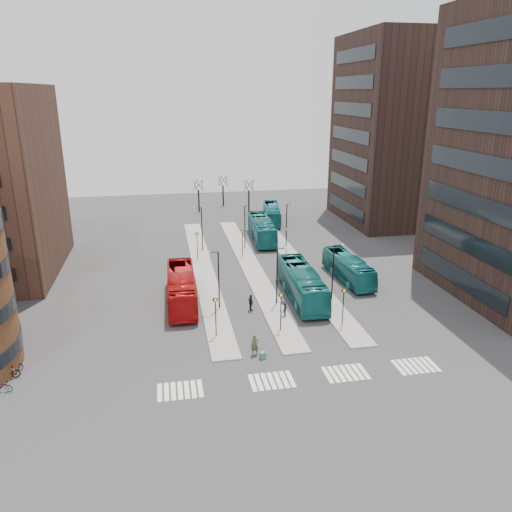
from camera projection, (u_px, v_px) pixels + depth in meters
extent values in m
plane|color=#2E2E31|center=(298.00, 410.00, 34.85)|extent=(160.00, 160.00, 0.00)
cube|color=gray|center=(203.00, 270.00, 62.10)|extent=(2.50, 45.00, 0.15)
cube|color=gray|center=(251.00, 267.00, 63.16)|extent=(2.50, 45.00, 0.15)
cube|color=gray|center=(297.00, 264.00, 64.22)|extent=(2.50, 45.00, 0.15)
cube|color=navy|center=(263.00, 355.00, 41.52)|extent=(0.57, 0.51, 0.59)
imported|color=#AD0D0D|center=(181.00, 288.00, 52.12)|extent=(3.04, 12.06, 3.34)
imported|color=#13605E|center=(302.00, 283.00, 53.17)|extent=(3.23, 12.38, 3.43)
imported|color=#146165|center=(262.00, 229.00, 74.14)|extent=(3.52, 12.24, 3.37)
imported|color=#146367|center=(348.00, 268.00, 58.53)|extent=(3.05, 10.61, 2.92)
imported|color=#166971|center=(272.00, 214.00, 84.42)|extent=(4.20, 10.88, 2.96)
imported|color=#444228|center=(255.00, 345.00, 41.93)|extent=(0.69, 0.47, 1.86)
imported|color=black|center=(182.00, 307.00, 49.64)|extent=(0.81, 0.64, 1.64)
imported|color=black|center=(251.00, 303.00, 50.42)|extent=(0.64, 1.09, 1.74)
imported|color=black|center=(284.00, 309.00, 49.10)|extent=(1.10, 1.25, 1.67)
imported|color=gray|center=(2.00, 386.00, 36.95)|extent=(1.77, 1.02, 0.88)
imported|color=gray|center=(8.00, 373.00, 38.47)|extent=(1.86, 0.83, 1.08)
imported|color=gray|center=(13.00, 364.00, 39.88)|extent=(1.84, 1.11, 0.91)
cube|color=silver|center=(160.00, 392.00, 36.91)|extent=(0.35, 2.40, 0.01)
cube|color=silver|center=(167.00, 392.00, 36.99)|extent=(0.35, 2.40, 0.01)
cube|color=silver|center=(173.00, 391.00, 37.08)|extent=(0.35, 2.40, 0.01)
cube|color=silver|center=(180.00, 390.00, 37.17)|extent=(0.35, 2.40, 0.01)
cube|color=silver|center=(187.00, 390.00, 37.26)|extent=(0.35, 2.40, 0.01)
cube|color=silver|center=(194.00, 389.00, 37.35)|extent=(0.35, 2.40, 0.01)
cube|color=silver|center=(200.00, 388.00, 37.43)|extent=(0.35, 2.40, 0.01)
cube|color=silver|center=(253.00, 383.00, 38.14)|extent=(0.35, 2.40, 0.01)
cube|color=silver|center=(259.00, 382.00, 38.23)|extent=(0.35, 2.40, 0.01)
cube|color=silver|center=(265.00, 381.00, 38.31)|extent=(0.35, 2.40, 0.01)
cube|color=silver|center=(272.00, 381.00, 38.40)|extent=(0.35, 2.40, 0.01)
cube|color=silver|center=(278.00, 380.00, 38.49)|extent=(0.35, 2.40, 0.01)
cube|color=silver|center=(284.00, 379.00, 38.58)|extent=(0.35, 2.40, 0.01)
cube|color=silver|center=(291.00, 379.00, 38.67)|extent=(0.35, 2.40, 0.01)
cube|color=silver|center=(328.00, 375.00, 39.19)|extent=(0.35, 2.40, 0.01)
cube|color=silver|center=(334.00, 374.00, 39.28)|extent=(0.35, 2.40, 0.01)
cube|color=silver|center=(340.00, 374.00, 39.37)|extent=(0.35, 2.40, 0.01)
cube|color=silver|center=(346.00, 373.00, 39.46)|extent=(0.35, 2.40, 0.01)
cube|color=silver|center=(352.00, 372.00, 39.55)|extent=(0.35, 2.40, 0.01)
cube|color=silver|center=(358.00, 372.00, 39.63)|extent=(0.35, 2.40, 0.01)
cube|color=silver|center=(364.00, 371.00, 39.72)|extent=(0.35, 2.40, 0.01)
cube|color=silver|center=(399.00, 367.00, 40.25)|extent=(0.35, 2.40, 0.01)
cube|color=silver|center=(404.00, 367.00, 40.34)|extent=(0.35, 2.40, 0.01)
cube|color=silver|center=(410.00, 366.00, 40.43)|extent=(0.35, 2.40, 0.01)
cube|color=silver|center=(416.00, 366.00, 40.52)|extent=(0.35, 2.40, 0.01)
cube|color=silver|center=(421.00, 365.00, 40.60)|extent=(0.35, 2.40, 0.01)
cube|color=silver|center=(427.00, 364.00, 40.69)|extent=(0.35, 2.40, 0.01)
cube|color=silver|center=(433.00, 364.00, 40.78)|extent=(0.35, 2.40, 0.01)
cube|color=black|center=(459.00, 277.00, 52.85)|extent=(0.12, 16.00, 2.00)
cube|color=black|center=(464.00, 241.00, 51.59)|extent=(0.12, 16.00, 2.00)
cube|color=black|center=(469.00, 203.00, 50.33)|extent=(0.12, 16.00, 2.00)
cube|color=black|center=(474.00, 163.00, 49.07)|extent=(0.12, 16.00, 2.00)
cube|color=black|center=(480.00, 121.00, 47.82)|extent=(0.12, 16.00, 2.00)
cube|color=black|center=(486.00, 77.00, 46.56)|extent=(0.12, 16.00, 2.00)
cube|color=black|center=(493.00, 30.00, 45.30)|extent=(0.12, 16.00, 2.00)
cube|color=black|center=(408.00, 131.00, 82.40)|extent=(20.00, 20.00, 30.00)
cube|color=black|center=(346.00, 207.00, 84.56)|extent=(0.12, 16.00, 2.00)
cube|color=black|center=(347.00, 184.00, 83.30)|extent=(0.12, 16.00, 2.00)
cube|color=black|center=(348.00, 160.00, 82.05)|extent=(0.12, 16.00, 2.00)
cube|color=black|center=(350.00, 135.00, 80.79)|extent=(0.12, 16.00, 2.00)
cube|color=black|center=(351.00, 109.00, 79.53)|extent=(0.12, 16.00, 2.00)
cube|color=black|center=(353.00, 82.00, 78.27)|extent=(0.12, 16.00, 2.00)
cube|color=black|center=(354.00, 55.00, 77.01)|extent=(0.12, 16.00, 2.00)
cylinder|color=black|center=(216.00, 318.00, 44.67)|extent=(0.10, 0.10, 3.50)
cube|color=black|center=(215.00, 300.00, 44.12)|extent=(0.45, 0.10, 0.30)
cube|color=yellow|center=(215.00, 300.00, 44.06)|extent=(0.20, 0.02, 0.20)
cylinder|color=black|center=(197.00, 246.00, 65.19)|extent=(0.10, 0.10, 3.50)
cube|color=black|center=(197.00, 234.00, 64.64)|extent=(0.45, 0.10, 0.30)
cube|color=yellow|center=(197.00, 234.00, 64.58)|extent=(0.20, 0.02, 0.20)
cylinder|color=black|center=(281.00, 313.00, 45.73)|extent=(0.10, 0.10, 3.50)
cube|color=black|center=(281.00, 295.00, 45.18)|extent=(0.45, 0.10, 0.30)
cube|color=yellow|center=(281.00, 295.00, 45.12)|extent=(0.20, 0.02, 0.20)
cylinder|color=black|center=(242.00, 244.00, 66.25)|extent=(0.10, 0.10, 3.50)
cube|color=black|center=(242.00, 231.00, 65.70)|extent=(0.45, 0.10, 0.30)
cube|color=yellow|center=(242.00, 231.00, 65.64)|extent=(0.20, 0.02, 0.20)
cylinder|color=black|center=(343.00, 308.00, 46.78)|extent=(0.10, 0.10, 3.50)
cube|color=black|center=(344.00, 290.00, 46.23)|extent=(0.45, 0.10, 0.30)
cube|color=yellow|center=(344.00, 291.00, 46.18)|extent=(0.20, 0.02, 0.20)
cylinder|color=black|center=(286.00, 242.00, 67.30)|extent=(0.10, 0.10, 3.50)
cube|color=black|center=(287.00, 229.00, 66.75)|extent=(0.45, 0.10, 0.30)
cube|color=yellow|center=(287.00, 229.00, 66.70)|extent=(0.20, 0.02, 0.20)
cylinder|color=black|center=(219.00, 280.00, 50.05)|extent=(0.14, 0.14, 6.00)
cylinder|color=black|center=(213.00, 252.00, 49.03)|extent=(0.90, 0.08, 0.08)
sphere|color=silver|center=(209.00, 252.00, 48.95)|extent=(0.24, 0.24, 0.24)
cylinder|color=black|center=(202.00, 229.00, 68.70)|extent=(0.14, 0.14, 6.00)
cylinder|color=black|center=(198.00, 208.00, 67.68)|extent=(0.90, 0.08, 0.08)
sphere|color=silver|center=(195.00, 208.00, 67.60)|extent=(0.24, 0.24, 0.24)
cylinder|color=black|center=(277.00, 276.00, 51.11)|extent=(0.14, 0.14, 6.00)
cylinder|color=black|center=(282.00, 248.00, 50.24)|extent=(0.90, 0.08, 0.08)
sphere|color=silver|center=(286.00, 248.00, 50.32)|extent=(0.24, 0.24, 0.24)
cylinder|color=black|center=(245.00, 227.00, 69.76)|extent=(0.14, 0.14, 6.00)
cylinder|color=black|center=(248.00, 206.00, 68.89)|extent=(0.90, 0.08, 0.08)
sphere|color=silver|center=(251.00, 206.00, 68.97)|extent=(0.24, 0.24, 0.24)
cylinder|color=black|center=(333.00, 273.00, 52.16)|extent=(0.14, 0.14, 6.00)
cylinder|color=black|center=(338.00, 245.00, 51.30)|extent=(0.90, 0.08, 0.08)
sphere|color=silver|center=(343.00, 245.00, 51.38)|extent=(0.24, 0.24, 0.24)
cylinder|color=black|center=(286.00, 225.00, 70.82)|extent=(0.14, 0.14, 6.00)
cylinder|color=black|center=(290.00, 204.00, 69.95)|extent=(0.90, 0.08, 0.08)
sphere|color=silver|center=(293.00, 204.00, 70.03)|extent=(0.24, 0.24, 0.24)
cylinder|color=black|center=(199.00, 201.00, 91.70)|extent=(0.30, 0.30, 4.00)
cylinder|color=black|center=(202.00, 185.00, 90.91)|extent=(0.10, 1.56, 1.95)
cylinder|color=black|center=(199.00, 185.00, 91.44)|extent=(1.48, 0.59, 1.97)
cylinder|color=black|center=(195.00, 185.00, 91.07)|extent=(0.90, 1.31, 1.99)
cylinder|color=black|center=(195.00, 186.00, 90.30)|extent=(0.89, 1.31, 1.99)
cylinder|color=black|center=(200.00, 186.00, 90.20)|extent=(1.48, 0.58, 1.97)
cylinder|color=black|center=(223.00, 196.00, 96.31)|extent=(0.30, 0.30, 4.00)
cylinder|color=black|center=(226.00, 181.00, 95.52)|extent=(0.10, 1.56, 1.95)
cylinder|color=black|center=(224.00, 180.00, 96.05)|extent=(1.48, 0.59, 1.97)
cylinder|color=black|center=(220.00, 180.00, 95.68)|extent=(0.90, 1.31, 1.99)
cylinder|color=black|center=(220.00, 181.00, 94.91)|extent=(0.89, 1.31, 1.99)
cylinder|color=black|center=(224.00, 181.00, 94.81)|extent=(1.48, 0.58, 1.97)
cylinder|color=black|center=(249.00, 201.00, 91.42)|extent=(0.30, 0.30, 4.00)
cylinder|color=black|center=(253.00, 185.00, 90.63)|extent=(0.10, 1.56, 1.95)
cylinder|color=black|center=(249.00, 185.00, 91.16)|extent=(1.48, 0.59, 1.97)
cylinder|color=black|center=(245.00, 185.00, 90.79)|extent=(0.90, 1.31, 1.99)
cylinder|color=black|center=(246.00, 186.00, 90.02)|extent=(0.89, 1.31, 1.99)
cylinder|color=black|center=(251.00, 186.00, 89.92)|extent=(1.48, 0.58, 1.97)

